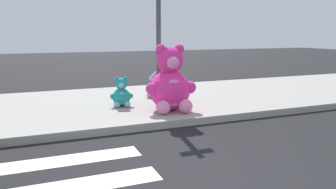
% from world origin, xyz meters
% --- Properties ---
extents(sidewalk, '(28.00, 4.40, 0.15)m').
position_xyz_m(sidewalk, '(0.00, 5.20, 0.07)').
color(sidewalk, '#9E9B93').
rests_on(sidewalk, ground_plane).
extents(sign_pole, '(0.56, 0.11, 3.20)m').
position_xyz_m(sign_pole, '(1.00, 4.40, 1.85)').
color(sign_pole, '#4C4C51').
rests_on(sign_pole, sidewalk).
extents(plush_pink_large, '(1.10, 0.99, 1.44)m').
position_xyz_m(plush_pink_large, '(1.05, 3.81, 0.73)').
color(plush_pink_large, '#F22D93').
rests_on(plush_pink_large, sidewalk).
extents(plush_teal, '(0.52, 0.48, 0.69)m').
position_xyz_m(plush_teal, '(0.16, 4.63, 0.42)').
color(plush_teal, teal).
rests_on(plush_teal, sidewalk).
extents(plush_tan, '(0.41, 0.40, 0.57)m').
position_xyz_m(plush_tan, '(1.78, 5.03, 0.38)').
color(plush_tan, tan).
rests_on(plush_tan, sidewalk).
extents(plush_brown, '(0.46, 0.41, 0.60)m').
position_xyz_m(plush_brown, '(1.52, 4.66, 0.39)').
color(plush_brown, olive).
rests_on(plush_brown, sidewalk).
extents(plush_lavender, '(0.49, 0.49, 0.68)m').
position_xyz_m(plush_lavender, '(1.25, 5.35, 0.42)').
color(plush_lavender, '#B28CD8').
rests_on(plush_lavender, sidewalk).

